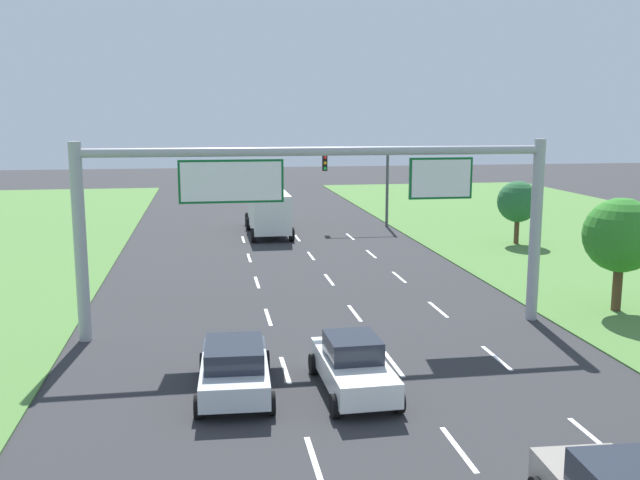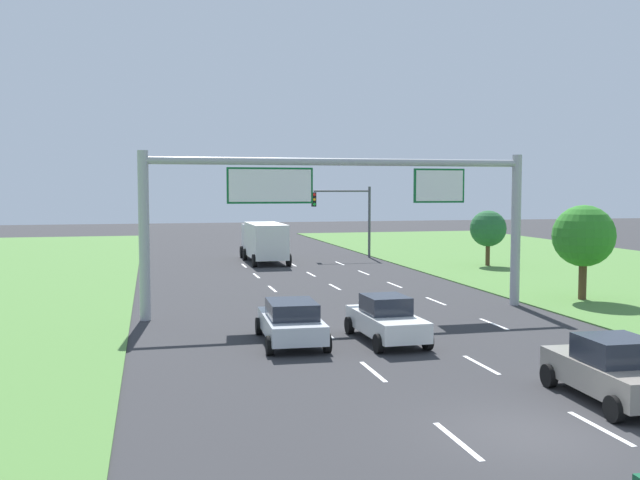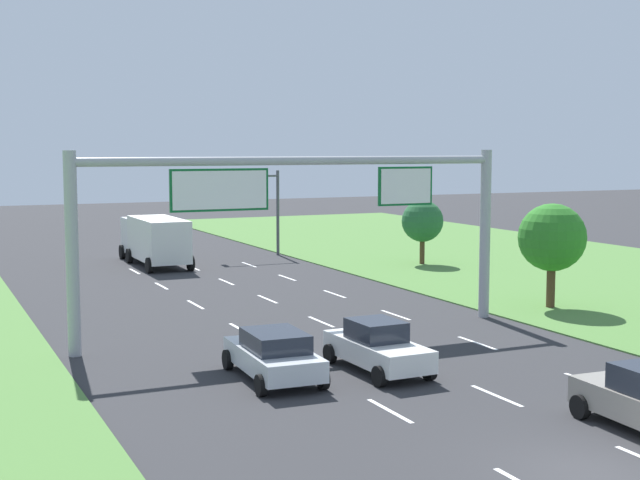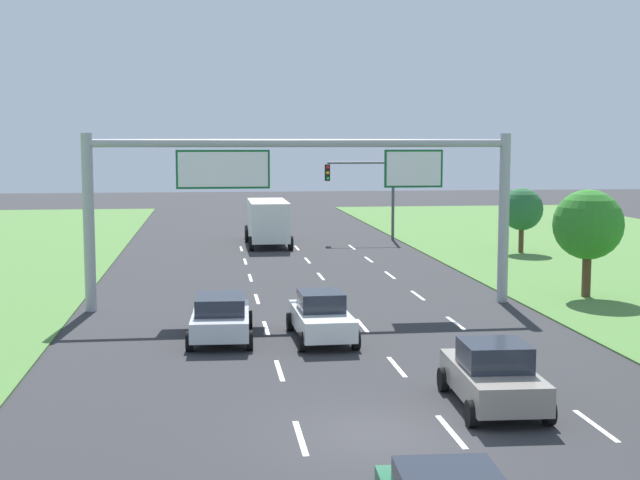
% 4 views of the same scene
% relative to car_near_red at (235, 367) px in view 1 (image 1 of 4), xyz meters
% --- Properties ---
extents(lane_dashes_inner_left, '(0.14, 56.40, 0.01)m').
position_rel_car_near_red_xyz_m(lane_dashes_inner_left, '(1.63, -1.36, -0.78)').
color(lane_dashes_inner_left, white).
rests_on(lane_dashes_inner_left, ground_plane).
extents(lane_dashes_inner_right, '(0.14, 56.40, 0.01)m').
position_rel_car_near_red_xyz_m(lane_dashes_inner_right, '(5.13, -1.36, -0.78)').
color(lane_dashes_inner_right, white).
rests_on(lane_dashes_inner_right, ground_plane).
extents(lane_dashes_slip, '(0.14, 56.40, 0.01)m').
position_rel_car_near_red_xyz_m(lane_dashes_slip, '(8.63, -1.36, -0.78)').
color(lane_dashes_slip, white).
rests_on(lane_dashes_slip, ground_plane).
extents(car_near_red, '(2.31, 4.52, 1.53)m').
position_rel_car_near_red_xyz_m(car_near_red, '(0.00, 0.00, 0.00)').
color(car_near_red, silver).
rests_on(car_near_red, ground_plane).
extents(car_far_ahead, '(2.06, 4.41, 1.63)m').
position_rel_car_near_red_xyz_m(car_far_ahead, '(3.37, -0.44, 0.01)').
color(car_far_ahead, white).
rests_on(car_far_ahead, ground_plane).
extents(box_truck, '(2.72, 8.38, 2.91)m').
position_rel_car_near_red_xyz_m(box_truck, '(3.40, 27.92, 0.83)').
color(box_truck, silver).
rests_on(box_truck, ground_plane).
extents(sign_gantry, '(17.24, 0.44, 7.00)m').
position_rel_car_near_red_xyz_m(sign_gantry, '(3.35, 5.74, 4.10)').
color(sign_gantry, '#9EA0A5').
rests_on(sign_gantry, ground_plane).
extents(traffic_light_mast, '(4.76, 0.49, 5.60)m').
position_rel_car_near_red_xyz_m(traffic_light_mast, '(10.13, 29.43, 3.08)').
color(traffic_light_mast, '#47494F').
rests_on(traffic_light_mast, ground_plane).
extents(roadside_tree_mid, '(2.99, 2.99, 4.66)m').
position_rel_car_near_red_xyz_m(roadside_tree_mid, '(15.64, 6.17, 2.35)').
color(roadside_tree_mid, '#513823').
rests_on(roadside_tree_mid, ground_plane).
extents(roadside_tree_far, '(2.52, 2.52, 3.93)m').
position_rel_car_near_red_xyz_m(roadside_tree_far, '(18.17, 21.22, 1.86)').
color(roadside_tree_far, '#513823').
rests_on(roadside_tree_far, ground_plane).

